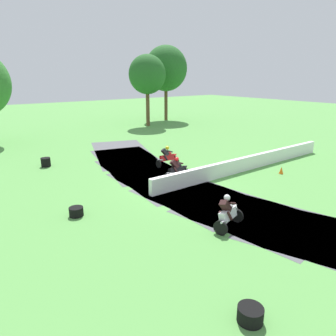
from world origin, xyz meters
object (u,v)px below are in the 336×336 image
(tire_stack_mid_a, at_px, (76,212))
(tire_stack_mid_b, at_px, (250,314))
(tire_stack_near, at_px, (46,162))
(motorcycle_lead_red, at_px, (168,157))
(traffic_cone, at_px, (281,170))
(motorcycle_trailing_white, at_px, (228,212))
(motorcycle_chase_black, at_px, (178,169))

(tire_stack_mid_a, xyz_separation_m, tire_stack_mid_b, (1.29, -8.57, 0.00))
(tire_stack_near, relative_size, tire_stack_mid_a, 1.00)
(motorcycle_lead_red, bearing_deg, traffic_cone, -50.45)
(tire_stack_near, bearing_deg, motorcycle_trailing_white, -75.65)
(motorcycle_chase_black, distance_m, tire_stack_mid_a, 6.83)
(motorcycle_trailing_white, relative_size, tire_stack_mid_b, 2.53)
(motorcycle_trailing_white, bearing_deg, motorcycle_chase_black, 70.83)
(motorcycle_chase_black, xyz_separation_m, tire_stack_mid_a, (-6.69, -1.31, -0.43))
(tire_stack_mid_a, height_order, traffic_cone, traffic_cone)
(motorcycle_lead_red, distance_m, tire_stack_mid_b, 14.23)
(motorcycle_lead_red, bearing_deg, tire_stack_mid_a, -153.20)
(tire_stack_mid_a, relative_size, traffic_cone, 1.41)
(motorcycle_lead_red, distance_m, tire_stack_mid_a, 8.90)
(motorcycle_trailing_white, relative_size, tire_stack_near, 2.69)
(tire_stack_near, height_order, tire_stack_mid_a, tire_stack_near)
(motorcycle_trailing_white, height_order, tire_stack_mid_a, motorcycle_trailing_white)
(motorcycle_trailing_white, bearing_deg, tire_stack_mid_b, -130.50)
(motorcycle_chase_black, distance_m, tire_stack_mid_b, 11.27)
(motorcycle_trailing_white, bearing_deg, motorcycle_lead_red, 69.04)
(motorcycle_lead_red, relative_size, traffic_cone, 3.88)
(motorcycle_trailing_white, distance_m, traffic_cone, 8.58)
(motorcycle_lead_red, height_order, traffic_cone, motorcycle_lead_red)
(motorcycle_lead_red, xyz_separation_m, motorcycle_trailing_white, (-3.33, -8.69, 0.01))
(tire_stack_mid_b, distance_m, traffic_cone, 13.27)
(traffic_cone, bearing_deg, motorcycle_lead_red, 129.55)
(tire_stack_near, xyz_separation_m, tire_stack_mid_b, (0.12, -17.33, -0.10))
(motorcycle_trailing_white, height_order, tire_stack_near, motorcycle_trailing_white)
(motorcycle_trailing_white, distance_m, tire_stack_mid_a, 6.58)
(traffic_cone, bearing_deg, tire_stack_near, 137.69)
(traffic_cone, bearing_deg, tire_stack_mid_a, 172.47)
(motorcycle_chase_black, xyz_separation_m, traffic_cone, (5.93, -2.98, -0.41))
(motorcycle_trailing_white, xyz_separation_m, tire_stack_mid_b, (-3.32, -3.88, -0.45))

